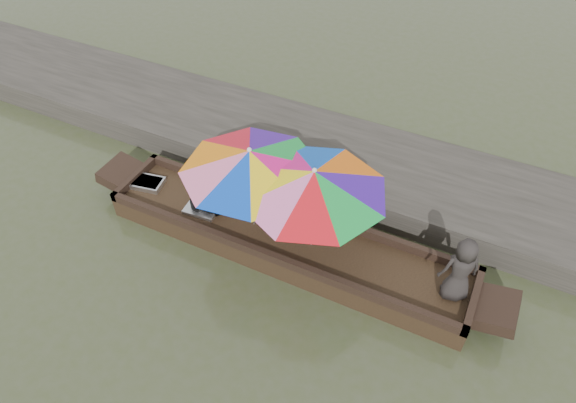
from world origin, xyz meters
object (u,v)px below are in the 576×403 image
at_px(cooking_pot, 201,204).
at_px(charcoal_grill, 214,206).
at_px(boat_hull, 285,242).
at_px(supply_bag, 328,226).
at_px(umbrella_bow, 252,188).
at_px(tray_scallop, 202,209).
at_px(umbrella_stern, 313,209).
at_px(tray_crayfish, 147,183).
at_px(vendor, 461,270).

distance_m(cooking_pot, charcoal_grill, 0.22).
height_order(boat_hull, supply_bag, supply_bag).
bearing_deg(umbrella_bow, tray_scallop, -172.72).
distance_m(boat_hull, umbrella_stern, 1.05).
xyz_separation_m(cooking_pot, supply_bag, (2.11, 0.42, 0.04)).
bearing_deg(supply_bag, cooking_pot, -168.64).
xyz_separation_m(cooking_pot, charcoal_grill, (0.21, 0.05, -0.01)).
xyz_separation_m(tray_scallop, umbrella_stern, (1.93, 0.12, 0.74)).
distance_m(cooking_pot, supply_bag, 2.15).
distance_m(boat_hull, supply_bag, 0.75).
xyz_separation_m(supply_bag, umbrella_stern, (-0.14, -0.35, 0.65)).
distance_m(tray_crayfish, vendor, 5.35).
height_order(cooking_pot, vendor, vendor).
height_order(tray_crayfish, supply_bag, supply_bag).
xyz_separation_m(cooking_pot, vendor, (4.16, 0.10, 0.46)).
bearing_deg(supply_bag, charcoal_grill, -168.92).
bearing_deg(tray_scallop, umbrella_bow, 7.28).
distance_m(charcoal_grill, supply_bag, 1.93).
height_order(tray_scallop, vendor, vendor).
relative_size(boat_hull, cooking_pot, 17.09).
xyz_separation_m(tray_crayfish, tray_scallop, (1.20, -0.11, -0.01)).
relative_size(boat_hull, tray_scallop, 10.84).
distance_m(tray_crayfish, umbrella_stern, 3.22).
relative_size(tray_crayfish, tray_scallop, 1.00).
relative_size(supply_bag, umbrella_bow, 0.13).
xyz_separation_m(boat_hull, umbrella_bow, (-0.56, 0.00, 0.95)).
xyz_separation_m(cooking_pot, tray_scallop, (0.04, -0.05, -0.06)).
distance_m(supply_bag, umbrella_stern, 0.75).
height_order(tray_crayfish, tray_scallop, tray_crayfish).
bearing_deg(tray_scallop, vendor, 2.02).
xyz_separation_m(vendor, umbrella_stern, (-2.19, -0.03, 0.22)).
distance_m(vendor, umbrella_bow, 3.21).
distance_m(boat_hull, tray_crayfish, 2.70).
relative_size(tray_scallop, charcoal_grill, 1.66).
height_order(vendor, umbrella_stern, umbrella_stern).
bearing_deg(umbrella_bow, charcoal_grill, -178.65).
relative_size(cooking_pot, tray_crayfish, 0.63).
relative_size(boat_hull, umbrella_bow, 2.82).
relative_size(tray_crayfish, vendor, 0.50).
height_order(tray_crayfish, charcoal_grill, charcoal_grill).
bearing_deg(cooking_pot, vendor, 1.35).
bearing_deg(boat_hull, umbrella_stern, 0.00).
bearing_deg(boat_hull, umbrella_bow, 180.00).
relative_size(tray_crayfish, umbrella_bow, 0.26).
relative_size(tray_crayfish, charcoal_grill, 1.66).
bearing_deg(tray_crayfish, umbrella_bow, 0.19).
bearing_deg(supply_bag, umbrella_stern, -111.19).
xyz_separation_m(charcoal_grill, umbrella_stern, (1.76, 0.02, 0.70)).
height_order(supply_bag, vendor, vendor).
relative_size(tray_crayfish, umbrella_stern, 0.26).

